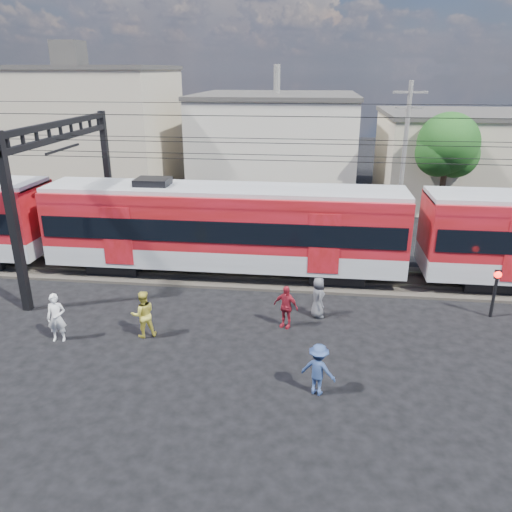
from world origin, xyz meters
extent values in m
plane|color=black|center=(0.00, 0.00, 0.00)|extent=(120.00, 120.00, 0.00)
cube|color=#2D2823|center=(0.00, 8.00, 0.06)|extent=(70.00, 3.40, 0.12)
cube|color=#59544C|center=(0.00, 7.25, 0.18)|extent=(70.00, 0.12, 0.12)
cube|color=#59544C|center=(0.00, 8.75, 0.18)|extent=(70.00, 0.12, 0.12)
cube|color=black|center=(-7.90, 8.00, 0.35)|extent=(2.40, 2.20, 0.70)
cube|color=black|center=(2.34, 8.00, 0.35)|extent=(2.40, 2.20, 0.70)
cube|color=#9B9EA3|center=(-2.78, 8.00, 1.15)|extent=(16.00, 3.00, 0.90)
cube|color=maroon|center=(-2.78, 8.00, 2.80)|extent=(16.00, 3.00, 2.40)
cube|color=black|center=(-2.78, 8.00, 2.55)|extent=(15.68, 3.08, 0.95)
cube|color=#9B9EA3|center=(-2.78, 8.00, 4.05)|extent=(16.00, 2.60, 0.25)
cube|color=black|center=(8.90, 8.00, 0.35)|extent=(2.40, 2.20, 0.70)
cube|color=black|center=(-10.00, 3.50, 3.50)|extent=(0.30, 0.30, 7.00)
cube|color=black|center=(-10.00, 12.50, 3.50)|extent=(0.30, 0.30, 7.00)
cube|color=black|center=(-10.00, 8.00, 6.80)|extent=(0.25, 9.30, 0.25)
cube|color=black|center=(-10.00, 8.00, 6.20)|extent=(0.25, 9.30, 0.25)
cylinder|color=black|center=(0.00, 7.30, 5.50)|extent=(70.00, 0.03, 0.03)
cylinder|color=black|center=(0.00, 8.70, 5.50)|extent=(70.00, 0.03, 0.03)
cylinder|color=black|center=(0.00, 7.30, 6.20)|extent=(70.00, 0.03, 0.03)
cylinder|color=black|center=(0.00, 8.70, 6.20)|extent=(70.00, 0.03, 0.03)
cylinder|color=black|center=(0.00, 4.50, 7.50)|extent=(70.00, 0.03, 0.03)
cylinder|color=black|center=(0.00, 11.50, 7.50)|extent=(70.00, 0.03, 0.03)
cube|color=tan|center=(-17.00, 24.00, 4.50)|extent=(14.00, 10.00, 9.00)
cube|color=#3F3D3A|center=(-17.00, 24.00, 9.15)|extent=(14.28, 10.20, 0.30)
cube|color=beige|center=(-2.00, 27.00, 3.50)|extent=(12.00, 12.00, 7.00)
cube|color=#3F3D3A|center=(-2.00, 27.00, 7.15)|extent=(12.24, 12.24, 0.30)
cube|color=tan|center=(14.00, 24.00, 3.00)|extent=(16.00, 10.00, 6.00)
cube|color=#3F3D3A|center=(14.00, 24.00, 6.15)|extent=(16.32, 10.20, 0.30)
cylinder|color=slate|center=(6.00, 15.00, 4.25)|extent=(0.24, 0.24, 8.50)
cube|color=slate|center=(6.00, 15.00, 7.90)|extent=(1.80, 0.12, 0.12)
cube|color=slate|center=(6.00, 15.00, 7.10)|extent=(1.40, 0.12, 0.12)
cylinder|color=#382619|center=(9.00, 18.00, 1.96)|extent=(0.36, 0.36, 3.92)
sphere|color=#1B4413|center=(9.00, 18.00, 4.90)|extent=(3.64, 3.64, 3.64)
sphere|color=#1B4413|center=(9.60, 18.30, 4.20)|extent=(2.80, 2.80, 2.80)
imported|color=silver|center=(-7.56, 1.33, 0.89)|extent=(0.72, 0.54, 1.77)
imported|color=gold|center=(-4.66, 1.99, 0.87)|extent=(1.05, 0.97, 1.74)
imported|color=navy|center=(1.54, -0.69, 0.81)|extent=(1.19, 0.93, 1.62)
imported|color=maroon|center=(0.33, 3.28, 0.83)|extent=(1.05, 0.74, 1.65)
imported|color=#4C4C51|center=(1.52, 4.26, 0.81)|extent=(0.72, 0.91, 1.62)
cylinder|color=black|center=(8.21, 5.02, 0.91)|extent=(0.12, 0.12, 1.83)
sphere|color=#FF140C|center=(8.21, 5.02, 1.78)|extent=(0.28, 0.28, 0.28)
cube|color=black|center=(8.21, 5.02, 1.78)|extent=(0.25, 0.06, 0.36)
camera|label=1|loc=(1.21, -13.28, 9.02)|focal=35.00mm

